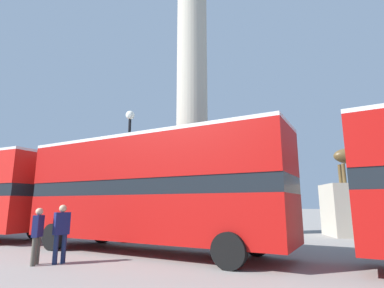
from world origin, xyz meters
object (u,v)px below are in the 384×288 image
(equestrian_statue, at_px, (358,204))
(street_lamp, at_px, (128,164))
(monument_column, at_px, (192,126))
(pedestrian_by_plinth, at_px, (61,230))
(pedestrian_near_lamp, at_px, (37,233))
(bus_a, at_px, (151,188))

(equestrian_statue, relative_size, street_lamp, 0.97)
(monument_column, distance_m, pedestrian_by_plinth, 10.30)
(equestrian_statue, distance_m, street_lamp, 12.80)
(pedestrian_near_lamp, distance_m, pedestrian_by_plinth, 0.65)
(bus_a, height_order, pedestrian_near_lamp, bus_a)
(pedestrian_near_lamp, bearing_deg, street_lamp, 160.85)
(monument_column, distance_m, bus_a, 7.23)
(pedestrian_near_lamp, bearing_deg, pedestrian_by_plinth, 105.60)
(equestrian_statue, relative_size, pedestrian_near_lamp, 3.76)
(equestrian_statue, bearing_deg, pedestrian_by_plinth, -145.09)
(bus_a, distance_m, street_lamp, 3.62)
(monument_column, xyz_separation_m, street_lamp, (-1.43, -3.95, -2.69))
(street_lamp, bearing_deg, monument_column, 70.10)
(equestrian_statue, distance_m, pedestrian_near_lamp, 15.95)
(street_lamp, bearing_deg, pedestrian_near_lamp, -77.87)
(equestrian_statue, xyz_separation_m, pedestrian_by_plinth, (-8.14, -12.94, -0.75))
(street_lamp, bearing_deg, equestrian_statue, 39.77)
(monument_column, height_order, bus_a, monument_column)
(monument_column, relative_size, street_lamp, 2.89)
(bus_a, distance_m, pedestrian_by_plinth, 3.44)
(monument_column, bearing_deg, pedestrian_by_plinth, -88.99)
(monument_column, bearing_deg, street_lamp, -109.90)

